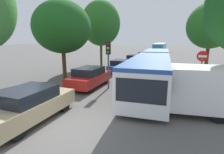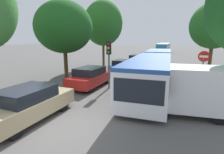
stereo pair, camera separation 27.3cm
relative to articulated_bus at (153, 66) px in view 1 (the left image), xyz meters
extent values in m
plane|color=#565451|center=(-2.02, -9.44, -1.38)|extent=(200.00, 200.00, 0.00)
cube|color=silver|center=(0.34, -3.46, -0.15)|extent=(3.29, 9.18, 1.94)
cube|color=black|center=(0.34, -3.46, 0.20)|extent=(3.27, 8.83, 0.85)
cube|color=#234C93|center=(0.34, -3.46, 0.92)|extent=(3.29, 9.18, 0.19)
cube|color=silver|center=(-0.50, 5.01, -0.15)|extent=(3.01, 6.36, 1.94)
cube|color=black|center=(-0.50, 5.01, 0.20)|extent=(3.00, 6.12, 0.85)
cube|color=#234C93|center=(-0.50, 5.01, 0.92)|extent=(3.01, 6.36, 0.19)
cylinder|color=black|center=(-0.15, 1.48, -0.15)|extent=(1.87, 1.12, 1.78)
cube|color=black|center=(0.78, -7.89, 0.08)|extent=(2.12, 0.30, 1.04)
cylinder|color=black|center=(1.64, -6.22, -0.91)|extent=(0.38, 0.97, 0.95)
cylinder|color=black|center=(-0.38, -6.42, -0.91)|extent=(0.38, 0.97, 0.95)
cylinder|color=black|center=(1.07, -0.50, -0.91)|extent=(0.38, 0.97, 0.95)
cylinder|color=black|center=(-0.95, -0.70, -0.91)|extent=(0.38, 0.97, 0.95)
cylinder|color=black|center=(0.51, 5.11, -0.91)|extent=(0.38, 0.97, 0.95)
cylinder|color=black|center=(-1.51, 4.91, -0.91)|extent=(0.38, 0.97, 0.95)
cube|color=teal|center=(-3.95, 34.09, -0.12)|extent=(2.86, 11.45, 1.98)
cube|color=black|center=(-3.95, 34.09, 0.24)|extent=(2.87, 10.88, 0.83)
cube|color=silver|center=(-3.95, 34.09, 0.97)|extent=(2.86, 11.45, 0.20)
cylinder|color=black|center=(-5.12, 37.81, -0.88)|extent=(0.33, 1.00, 0.99)
cylinder|color=black|center=(-3.00, 37.87, -0.88)|extent=(0.33, 1.00, 0.99)
cylinder|color=black|center=(-4.90, 30.64, -0.88)|extent=(0.33, 1.00, 0.99)
cylinder|color=black|center=(-2.79, 30.71, -0.88)|extent=(0.33, 1.00, 0.99)
cube|color=tan|center=(-3.78, -9.45, -0.76)|extent=(1.96, 4.39, 0.70)
cube|color=black|center=(-3.78, -9.55, -0.14)|extent=(1.76, 2.32, 0.54)
cylinder|color=black|center=(-4.59, -8.09, -1.05)|extent=(0.25, 0.67, 0.66)
cylinder|color=black|center=(-3.05, -8.04, -1.05)|extent=(0.25, 0.67, 0.66)
cylinder|color=black|center=(-2.97, -10.81, -1.05)|extent=(0.25, 0.67, 0.66)
cube|color=#B21E19|center=(-4.17, -3.45, -0.76)|extent=(1.95, 4.36, 0.70)
cube|color=black|center=(-4.17, -3.55, -0.15)|extent=(1.75, 2.31, 0.53)
cylinder|color=black|center=(-4.98, -2.09, -1.05)|extent=(0.25, 0.66, 0.66)
cylinder|color=black|center=(-3.45, -2.05, -1.05)|extent=(0.25, 0.66, 0.66)
cylinder|color=black|center=(-4.90, -4.85, -1.05)|extent=(0.25, 0.66, 0.66)
cylinder|color=black|center=(-3.36, -4.81, -1.05)|extent=(0.25, 0.66, 0.66)
cube|color=#284799|center=(-4.04, 3.01, -0.81)|extent=(1.80, 4.02, 0.64)
cube|color=black|center=(-4.04, 2.91, -0.25)|extent=(1.61, 2.12, 0.49)
cylinder|color=black|center=(-4.79, 4.26, -1.08)|extent=(0.23, 0.61, 0.60)
cylinder|color=black|center=(-3.38, 4.30, -1.08)|extent=(0.23, 0.61, 0.60)
cylinder|color=black|center=(-4.71, 1.72, -1.08)|extent=(0.23, 0.61, 0.60)
cylinder|color=black|center=(-3.30, 1.76, -1.08)|extent=(0.23, 0.61, 0.60)
cube|color=navy|center=(-4.00, 8.68, -0.78)|extent=(1.91, 4.26, 0.68)
cube|color=black|center=(-4.00, 8.58, -0.18)|extent=(1.71, 2.25, 0.52)
cylinder|color=black|center=(-4.79, 10.01, -1.06)|extent=(0.24, 0.65, 0.64)
cylinder|color=black|center=(-3.29, 10.05, -1.06)|extent=(0.24, 0.65, 0.64)
cylinder|color=black|center=(-4.71, 7.32, -1.06)|extent=(0.24, 0.65, 0.64)
cylinder|color=black|center=(-3.21, 7.36, -1.06)|extent=(0.24, 0.65, 0.64)
cube|color=#236638|center=(-4.00, 14.82, -0.79)|extent=(1.87, 4.17, 0.67)
cube|color=black|center=(-4.00, 14.72, -0.20)|extent=(1.67, 2.20, 0.51)
cylinder|color=black|center=(-4.77, 16.11, -1.07)|extent=(0.23, 0.63, 0.63)
cylinder|color=black|center=(-3.31, 16.15, -1.07)|extent=(0.23, 0.63, 0.63)
cylinder|color=black|center=(-4.69, 13.48, -1.07)|extent=(0.23, 0.63, 0.63)
cylinder|color=black|center=(-3.23, 13.52, -1.07)|extent=(0.23, 0.63, 0.63)
cube|color=white|center=(-4.02, 20.94, -0.77)|extent=(1.94, 4.33, 0.69)
cube|color=black|center=(-4.02, 20.84, -0.16)|extent=(1.74, 2.29, 0.53)
cylinder|color=black|center=(-4.82, 22.29, -1.05)|extent=(0.24, 0.66, 0.65)
cylinder|color=black|center=(-3.30, 22.33, -1.05)|extent=(0.24, 0.66, 0.65)
cylinder|color=black|center=(-4.74, 19.55, -1.05)|extent=(0.24, 0.66, 0.65)
cylinder|color=black|center=(-3.22, 19.59, -1.05)|extent=(0.24, 0.66, 0.65)
cube|color=white|center=(2.67, -5.88, -0.07)|extent=(4.38, 2.66, 2.00)
cube|color=white|center=(0.20, -6.31, -0.54)|extent=(1.21, 2.02, 1.00)
cylinder|color=black|center=(0.74, -7.07, -1.02)|extent=(0.75, 0.36, 0.72)
cylinder|color=black|center=(0.45, -5.41, -1.02)|extent=(0.75, 0.36, 0.72)
cylinder|color=black|center=(3.99, -6.51, -1.02)|extent=(0.75, 0.36, 0.72)
cylinder|color=black|center=(3.71, -4.85, -1.02)|extent=(0.75, 0.36, 0.72)
cylinder|color=#56595E|center=(-2.67, -3.33, 0.32)|extent=(0.12, 0.12, 3.40)
cube|color=black|center=(-2.67, -3.33, 1.57)|extent=(0.36, 0.30, 0.90)
sphere|color=red|center=(-2.64, -3.48, 1.85)|extent=(0.18, 0.18, 0.18)
sphere|color=#EAAD14|center=(-2.64, -3.48, 1.57)|extent=(0.18, 0.18, 0.18)
sphere|color=green|center=(-2.64, -3.48, 1.29)|extent=(0.18, 0.18, 0.18)
cylinder|color=#56595E|center=(3.45, -1.92, -0.18)|extent=(0.08, 0.08, 2.40)
cylinder|color=red|center=(3.45, -1.92, 1.09)|extent=(0.70, 0.03, 0.70)
cube|color=white|center=(3.45, -1.94, 1.09)|extent=(0.50, 0.04, 0.14)
cylinder|color=#51381E|center=(-7.83, -1.72, 0.06)|extent=(0.36, 0.36, 2.88)
ellipsoid|color=#1E561E|center=(-7.83, -1.72, 3.22)|extent=(5.09, 5.09, 4.60)
ellipsoid|color=#286623|center=(-8.36, -2.17, 2.53)|extent=(3.05, 3.05, 2.53)
cylinder|color=#51381E|center=(-7.58, 5.55, 0.33)|extent=(0.29, 0.29, 3.41)
ellipsoid|color=#286623|center=(-7.58, 5.55, 4.10)|extent=(4.82, 4.82, 5.50)
ellipsoid|color=#286623|center=(-7.62, 6.06, 3.27)|extent=(2.89, 2.89, 3.03)
cylinder|color=#51381E|center=(4.74, 7.79, 0.19)|extent=(0.38, 0.38, 3.14)
ellipsoid|color=#286623|center=(4.74, 7.79, 3.64)|extent=(5.05, 5.05, 5.02)
ellipsoid|color=#1E561E|center=(4.63, 7.73, 2.89)|extent=(3.03, 3.03, 2.76)
camera|label=1|loc=(2.35, -14.77, 2.20)|focal=28.00mm
camera|label=2|loc=(2.60, -14.67, 2.20)|focal=28.00mm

